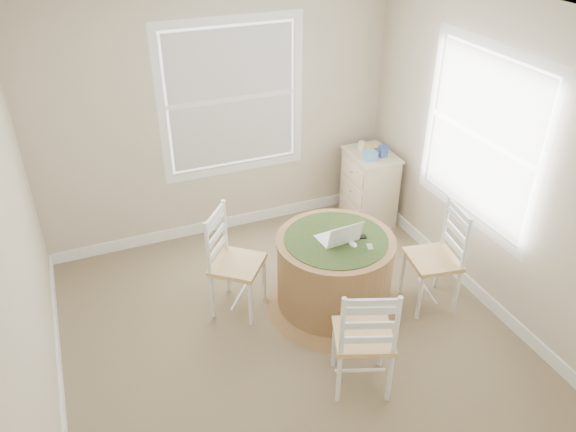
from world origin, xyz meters
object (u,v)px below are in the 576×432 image
chair_left (237,264)px  laptop (339,237)px  chair_right (433,259)px  corner_chest (369,187)px  round_table (334,270)px  chair_near (363,335)px

chair_left → laptop: chair_left is taller
chair_right → laptop: size_ratio=2.83×
laptop → corner_chest: (0.99, 1.21, -0.34)m
chair_left → round_table: bearing=-72.3°
chair_left → chair_right: 1.68m
laptop → corner_chest: size_ratio=0.42×
round_table → chair_left: bearing=176.9°
chair_left → chair_near: same height
chair_near → chair_right: (1.01, 0.60, 0.00)m
round_table → corner_chest: (1.00, 1.19, 0.01)m
corner_chest → chair_near: bearing=-118.8°
laptop → corner_chest: bearing=-134.5°
round_table → chair_left: 0.83m
round_table → chair_near: size_ratio=1.25×
round_table → corner_chest: size_ratio=1.48×
laptop → corner_chest: 1.61m
chair_left → chair_right: same height
chair_left → laptop: 0.89m
corner_chest → chair_right: bearing=-96.2°
chair_near → corner_chest: (1.21, 2.06, -0.07)m
chair_near → laptop: size_ratio=2.83×
chair_left → corner_chest: chair_left is taller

